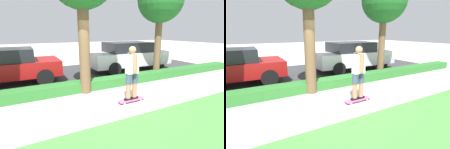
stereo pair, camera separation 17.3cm
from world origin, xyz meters
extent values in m
plane|color=#BCB7AD|center=(0.00, 0.00, 0.00)|extent=(60.00, 60.00, 0.00)
cube|color=#38383A|center=(0.00, 4.20, 0.00)|extent=(16.29, 5.00, 0.01)
cube|color=#2D702D|center=(0.00, 1.60, 0.18)|extent=(16.29, 0.60, 0.35)
cube|color=#DB5B93|center=(0.44, -0.17, 0.07)|extent=(0.90, 0.24, 0.02)
cylinder|color=silver|center=(0.75, -0.26, 0.03)|extent=(0.06, 0.04, 0.06)
cylinder|color=silver|center=(0.75, -0.08, 0.03)|extent=(0.06, 0.04, 0.06)
cylinder|color=silver|center=(0.14, -0.26, 0.03)|extent=(0.06, 0.04, 0.06)
cylinder|color=silver|center=(0.14, -0.08, 0.03)|extent=(0.06, 0.04, 0.06)
cube|color=black|center=(0.33, -0.17, 0.12)|extent=(0.26, 0.09, 0.07)
cylinder|color=#A37556|center=(0.33, -0.17, 0.54)|extent=(0.15, 0.15, 0.77)
cylinder|color=#3D4766|center=(0.33, -0.17, 0.77)|extent=(0.17, 0.17, 0.31)
cube|color=black|center=(0.56, -0.17, 0.12)|extent=(0.26, 0.09, 0.07)
cylinder|color=#A37556|center=(0.56, -0.17, 0.54)|extent=(0.15, 0.15, 0.77)
cylinder|color=#3D4766|center=(0.56, -0.17, 0.77)|extent=(0.17, 0.17, 0.31)
cube|color=silver|center=(0.44, -0.17, 1.20)|extent=(0.37, 0.20, 0.57)
cylinder|color=#A37556|center=(0.44, -0.32, 1.26)|extent=(0.12, 0.12, 0.53)
cylinder|color=#A37556|center=(0.44, -0.02, 1.26)|extent=(0.12, 0.12, 0.53)
sphere|color=#A37556|center=(0.44, -0.17, 1.63)|extent=(0.22, 0.22, 0.22)
cylinder|color=brown|center=(-0.50, 1.35, 1.67)|extent=(0.38, 0.38, 3.34)
cylinder|color=brown|center=(3.33, 1.90, 1.49)|extent=(0.31, 0.31, 2.97)
cube|color=maroon|center=(-2.84, 3.85, 0.65)|extent=(3.88, 2.03, 0.62)
cube|color=black|center=(-2.96, 3.85, 1.22)|extent=(2.03, 1.75, 0.52)
cylinder|color=black|center=(-1.65, 2.95, 0.34)|extent=(0.68, 0.23, 0.68)
cylinder|color=black|center=(-1.65, 4.75, 0.34)|extent=(0.68, 0.23, 0.68)
cube|color=silver|center=(3.00, 3.79, 0.70)|extent=(4.65, 2.03, 0.70)
cube|color=black|center=(2.86, 3.79, 1.31)|extent=(2.44, 1.74, 0.53)
cylinder|color=black|center=(4.43, 2.92, 0.34)|extent=(0.69, 0.23, 0.69)
cylinder|color=black|center=(4.43, 4.67, 0.34)|extent=(0.69, 0.23, 0.69)
cylinder|color=black|center=(1.57, 2.92, 0.34)|extent=(0.69, 0.23, 0.69)
cylinder|color=black|center=(1.57, 4.67, 0.34)|extent=(0.69, 0.23, 0.69)
camera|label=1|loc=(-2.52, -4.39, 2.16)|focal=28.00mm
camera|label=2|loc=(-2.67, -4.31, 2.16)|focal=28.00mm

